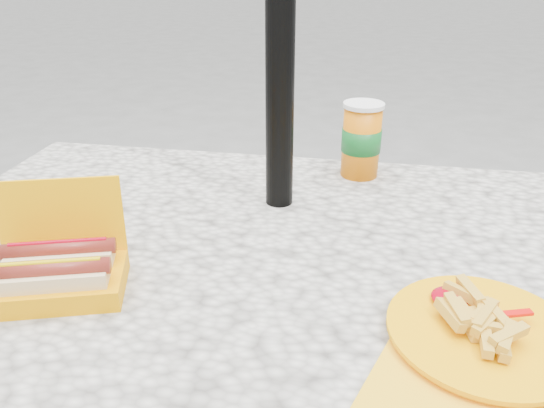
% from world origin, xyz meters
% --- Properties ---
extents(picnic_table, '(1.20, 0.80, 0.75)m').
position_xyz_m(picnic_table, '(0.00, 0.00, 0.64)').
color(picnic_table, beige).
rests_on(picnic_table, ground).
extents(umbrella_pole, '(0.05, 0.05, 2.20)m').
position_xyz_m(umbrella_pole, '(0.00, 0.16, 1.10)').
color(umbrella_pole, black).
rests_on(umbrella_pole, ground).
extents(hotdog_box, '(0.20, 0.17, 0.14)m').
position_xyz_m(hotdog_box, '(-0.25, -0.18, 0.78)').
color(hotdog_box, '#F8A400').
rests_on(hotdog_box, picnic_table).
extents(fries_plate, '(0.28, 0.33, 0.05)m').
position_xyz_m(fries_plate, '(0.30, -0.19, 0.76)').
color(fries_plate, yellow).
rests_on(fries_plate, picnic_table).
extents(soda_cup, '(0.08, 0.08, 0.15)m').
position_xyz_m(soda_cup, '(0.14, 0.32, 0.83)').
color(soda_cup, orange).
rests_on(soda_cup, picnic_table).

